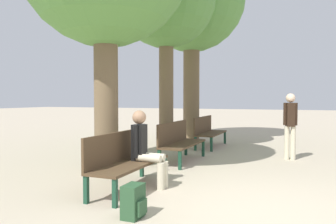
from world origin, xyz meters
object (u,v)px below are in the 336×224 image
(bench_row_0, at_px, (124,158))
(pedestrian_near, at_px, (290,122))
(bench_row_2, at_px, (208,130))
(tree_row_1, at_px, (166,0))
(tree_row_2, at_px, (192,0))
(person_seated, at_px, (145,146))
(bench_row_1, at_px, (179,140))
(backpack, at_px, (134,201))

(bench_row_0, height_order, pedestrian_near, pedestrian_near)
(bench_row_2, height_order, tree_row_1, tree_row_1)
(bench_row_0, distance_m, bench_row_2, 4.91)
(pedestrian_near, bearing_deg, tree_row_2, 141.49)
(tree_row_1, distance_m, tree_row_2, 2.33)
(person_seated, bearing_deg, tree_row_2, 101.29)
(bench_row_1, height_order, pedestrian_near, pedestrian_near)
(bench_row_1, distance_m, person_seated, 2.23)
(bench_row_2, xyz_separation_m, tree_row_2, (-0.95, 1.33, 4.26))
(bench_row_0, distance_m, tree_row_2, 7.62)
(bench_row_0, relative_size, tree_row_1, 0.31)
(tree_row_1, relative_size, tree_row_2, 0.84)
(bench_row_2, distance_m, pedestrian_near, 2.68)
(bench_row_0, height_order, bench_row_1, same)
(backpack, bearing_deg, tree_row_1, 108.39)
(tree_row_2, height_order, person_seated, tree_row_2)
(bench_row_0, xyz_separation_m, tree_row_2, (-0.95, 6.24, 4.26))
(bench_row_1, relative_size, person_seated, 1.42)
(bench_row_2, height_order, pedestrian_near, pedestrian_near)
(bench_row_0, relative_size, bench_row_1, 1.00)
(person_seated, bearing_deg, bench_row_0, -134.88)
(tree_row_1, height_order, tree_row_2, tree_row_2)
(tree_row_1, xyz_separation_m, person_seated, (1.20, -3.75, -3.49))
(bench_row_0, bearing_deg, bench_row_1, 90.00)
(tree_row_2, height_order, pedestrian_near, tree_row_2)
(bench_row_0, bearing_deg, bench_row_2, 90.00)
(bench_row_0, distance_m, bench_row_1, 2.45)
(tree_row_2, xyz_separation_m, backpack, (1.68, -7.29, -4.57))
(person_seated, xyz_separation_m, pedestrian_near, (2.08, 3.38, 0.23))
(backpack, bearing_deg, person_seated, 110.34)
(bench_row_0, xyz_separation_m, tree_row_1, (-0.95, 3.99, 3.64))
(bench_row_0, distance_m, pedestrian_near, 4.33)
(bench_row_1, relative_size, backpack, 4.39)
(bench_row_2, height_order, backpack, bench_row_2)
(bench_row_1, xyz_separation_m, pedestrian_near, (2.33, 1.18, 0.39))
(bench_row_1, bearing_deg, person_seated, -83.64)
(bench_row_2, relative_size, person_seated, 1.42)
(bench_row_2, relative_size, pedestrian_near, 1.13)
(tree_row_1, bearing_deg, pedestrian_near, -6.29)
(bench_row_1, xyz_separation_m, bench_row_2, (0.00, 2.45, 0.00))
(tree_row_2, xyz_separation_m, person_seated, (1.20, -5.99, -4.11))
(tree_row_1, height_order, pedestrian_near, tree_row_1)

